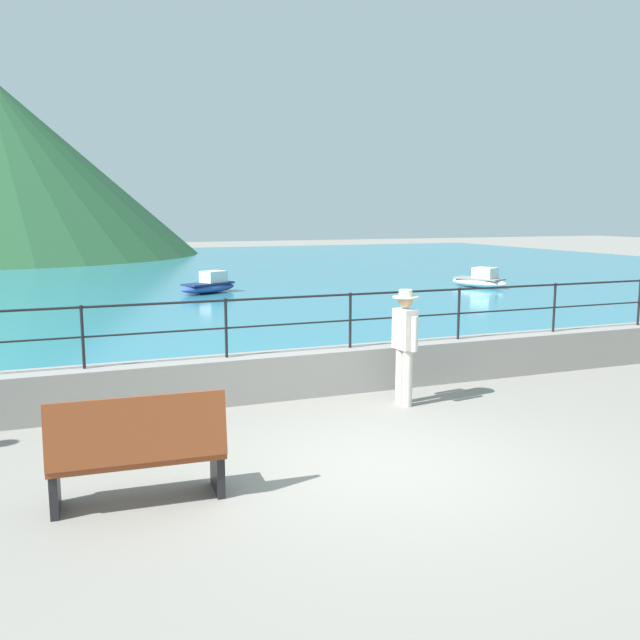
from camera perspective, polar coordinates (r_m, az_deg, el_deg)
ground_plane at (r=8.02m, az=5.15°, el=-12.00°), size 120.00×120.00×0.00m
promenade_wall at (r=10.75m, az=-2.48°, el=-4.56°), size 20.00×0.56×0.70m
railing at (r=10.56m, az=-2.52°, el=0.62°), size 18.44×0.04×0.90m
lake_water at (r=32.82m, az=-15.45°, el=3.74°), size 64.00×44.32×0.06m
bench_main at (r=7.02m, az=-15.02°, el=-10.55°), size 1.73×0.65×1.13m
person_walking at (r=10.18m, az=7.12°, el=-1.77°), size 0.38×0.57×1.75m
boat_0 at (r=26.48m, az=13.30°, el=3.28°), size 1.75×2.47×0.76m
boat_1 at (r=24.29m, az=-9.29°, el=2.90°), size 2.45×1.88×0.76m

